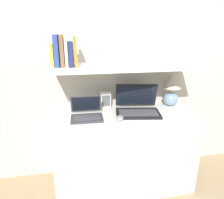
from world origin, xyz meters
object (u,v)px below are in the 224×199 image
laptop_small (87,113)px  computer_mouse (120,118)px  book_orange (75,52)px  book_yellow (53,55)px  book_blue (57,51)px  book_navy (71,54)px  laptop_large (137,107)px  book_white (66,51)px  router_box (106,100)px  book_brown (62,51)px  table_lamp (171,87)px

laptop_small → computer_mouse: bearing=-19.0°
book_orange → book_yellow: bearing=180.0°
book_yellow → book_blue: bearing=0.0°
laptop_small → book_navy: bearing=135.6°
book_blue → book_orange: size_ratio=1.06×
laptop_large → book_white: 0.78m
router_box → laptop_small: bearing=-132.7°
laptop_large → computer_mouse: laptop_large is taller
book_navy → computer_mouse: bearing=-27.2°
computer_mouse → router_box: router_box is taller
book_white → book_orange: bearing=0.0°
book_white → book_orange: 0.07m
laptop_large → book_navy: 0.74m
router_box → book_brown: (-0.36, -0.11, 0.48)m
computer_mouse → book_orange: size_ratio=0.48×
laptop_small → computer_mouse: 0.29m
laptop_small → book_brown: size_ratio=1.08×
laptop_small → book_yellow: 0.55m
laptop_large → book_white: book_white is taller
router_box → book_navy: 0.55m
laptop_small → book_brown: (-0.17, 0.10, 0.51)m
book_brown → book_white: size_ratio=1.02×
laptop_large → router_box: laptop_large is taller
book_white → book_navy: bearing=0.0°
laptop_small → book_brown: bearing=149.7°
book_navy → book_orange: bearing=0.0°
book_orange → router_box: bearing=23.5°
book_white → book_orange: (0.07, 0.00, -0.00)m
router_box → book_brown: bearing=-162.8°
laptop_small → book_yellow: (-0.25, 0.10, 0.48)m
book_blue → book_white: size_ratio=1.03×
laptop_small → book_navy: book_navy is taller
laptop_small → book_blue: 0.57m
computer_mouse → book_navy: bearing=152.8°
laptop_small → book_orange: bearing=123.1°
book_yellow → book_white: size_ratio=0.74×
table_lamp → book_navy: size_ratio=1.69×
book_orange → laptop_large: bearing=-5.8°
computer_mouse → book_yellow: bearing=159.7°
table_lamp → book_orange: 0.98m
router_box → book_blue: size_ratio=0.63×
book_navy → book_orange: book_orange is taller
laptop_small → router_box: bearing=47.3°
table_lamp → book_brown: 1.08m
router_box → book_brown: 0.61m
computer_mouse → book_orange: 0.66m
book_orange → book_blue: bearing=180.0°
laptop_large → laptop_small: size_ratio=1.61×
table_lamp → book_blue: size_ratio=1.33×
computer_mouse → book_yellow: size_ratio=0.63×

